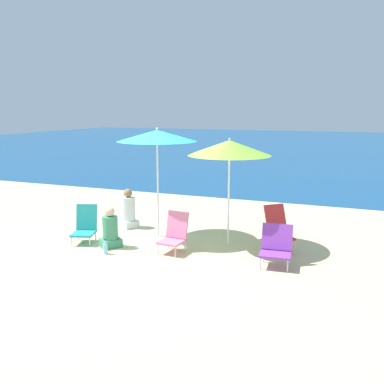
# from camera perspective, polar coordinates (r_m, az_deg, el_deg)

# --- Properties ---
(ground_plane) EXTENTS (60.00, 60.00, 0.00)m
(ground_plane) POSITION_cam_1_polar(r_m,az_deg,el_deg) (8.18, -8.56, -7.71)
(ground_plane) COLOR beige
(sea_water) EXTENTS (60.00, 40.00, 0.01)m
(sea_water) POSITION_cam_1_polar(r_m,az_deg,el_deg) (32.21, 14.59, 6.08)
(sea_water) COLOR navy
(sea_water) RESTS_ON ground
(beach_umbrella_teal) EXTENTS (1.61, 1.61, 2.24)m
(beach_umbrella_teal) POSITION_cam_1_polar(r_m,az_deg,el_deg) (8.61, -4.69, 7.47)
(beach_umbrella_teal) COLOR white
(beach_umbrella_teal) RESTS_ON ground
(beach_umbrella_lime) EXTENTS (1.56, 1.56, 2.08)m
(beach_umbrella_lime) POSITION_cam_1_polar(r_m,az_deg,el_deg) (8.01, 5.02, 5.88)
(beach_umbrella_lime) COLOR white
(beach_umbrella_lime) RESTS_ON ground
(beach_chair_pink) EXTENTS (0.47, 0.55, 0.73)m
(beach_chair_pink) POSITION_cam_1_polar(r_m,az_deg,el_deg) (7.96, -2.34, -5.47)
(beach_chair_pink) COLOR silver
(beach_chair_pink) RESTS_ON ground
(beach_chair_red) EXTENTS (0.66, 0.67, 0.85)m
(beach_chair_red) POSITION_cam_1_polar(r_m,az_deg,el_deg) (8.14, 11.38, -4.67)
(beach_chair_red) COLOR silver
(beach_chair_red) RESTS_ON ground
(beach_chair_purple) EXTENTS (0.56, 0.56, 0.69)m
(beach_chair_purple) POSITION_cam_1_polar(r_m,az_deg,el_deg) (7.40, 11.16, -7.03)
(beach_chair_purple) COLOR silver
(beach_chair_purple) RESTS_ON ground
(beach_chair_teal) EXTENTS (0.56, 0.63, 0.74)m
(beach_chair_teal) POSITION_cam_1_polar(r_m,az_deg,el_deg) (8.78, -14.05, -4.28)
(beach_chair_teal) COLOR silver
(beach_chair_teal) RESTS_ON ground
(person_seated_near) EXTENTS (0.49, 0.50, 0.80)m
(person_seated_near) POSITION_cam_1_polar(r_m,az_deg,el_deg) (8.34, -10.84, -5.05)
(person_seated_near) COLOR #3F8C66
(person_seated_near) RESTS_ON ground
(person_seated_far) EXTENTS (0.51, 0.49, 0.87)m
(person_seated_far) POSITION_cam_1_polar(r_m,az_deg,el_deg) (9.64, -8.47, -2.58)
(person_seated_far) COLOR silver
(person_seated_far) RESTS_ON ground
(water_bottle) EXTENTS (0.08, 0.08, 0.28)m
(water_bottle) POSITION_cam_1_polar(r_m,az_deg,el_deg) (8.03, -11.48, -7.35)
(water_bottle) COLOR #8CCCEA
(water_bottle) RESTS_ON ground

